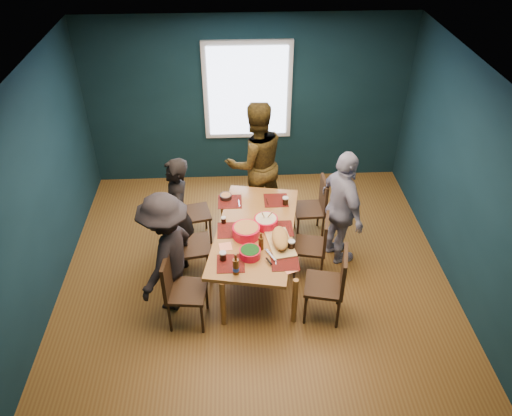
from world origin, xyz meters
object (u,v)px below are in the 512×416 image
(dining_table, at_px, (255,234))
(bowl_salad, at_px, (246,231))
(chair_left_mid, at_px, (184,241))
(chair_right_mid, at_px, (317,242))
(chair_right_near, at_px, (333,280))
(person_far_left, at_px, (178,214))
(person_right, at_px, (342,209))
(cutting_board, at_px, (280,239))
(chair_right_far, at_px, (316,204))
(person_near_left, at_px, (167,253))
(chair_left_near, at_px, (178,285))
(chair_left_far, at_px, (188,209))
(bowl_herbs, at_px, (250,253))
(bowl_dumpling, at_px, (266,222))
(person_back, at_px, (256,163))

(dining_table, relative_size, bowl_salad, 5.98)
(chair_left_mid, bearing_deg, chair_right_mid, -9.95)
(chair_right_near, distance_m, person_far_left, 2.12)
(person_right, xyz_separation_m, cutting_board, (-0.84, -0.53, -0.03))
(chair_right_far, distance_m, person_near_left, 2.31)
(chair_left_near, relative_size, chair_right_mid, 1.10)
(chair_left_far, bearing_deg, chair_left_near, -103.20)
(bowl_salad, bearing_deg, chair_right_far, 41.31)
(dining_table, relative_size, chair_left_far, 2.21)
(chair_right_mid, bearing_deg, bowl_herbs, -139.52)
(chair_left_near, bearing_deg, person_near_left, 120.26)
(dining_table, bearing_deg, bowl_dumpling, 35.99)
(chair_right_mid, relative_size, bowl_salad, 2.60)
(chair_left_far, bearing_deg, person_far_left, -112.50)
(chair_right_near, height_order, bowl_herbs, chair_right_near)
(cutting_board, bearing_deg, person_right, 22.67)
(chair_right_mid, distance_m, bowl_salad, 0.95)
(chair_left_near, distance_m, person_far_left, 1.08)
(bowl_herbs, bearing_deg, chair_right_near, -17.03)
(chair_left_mid, relative_size, chair_left_near, 1.04)
(chair_left_near, bearing_deg, chair_right_near, 5.66)
(chair_right_mid, xyz_separation_m, bowl_herbs, (-0.87, -0.47, 0.26))
(chair_left_near, height_order, bowl_dumpling, bowl_dumpling)
(chair_left_far, height_order, person_back, person_back)
(chair_left_far, xyz_separation_m, person_near_left, (-0.15, -1.21, 0.26))
(chair_right_mid, bearing_deg, chair_right_far, 95.36)
(chair_left_mid, height_order, chair_right_far, chair_left_mid)
(bowl_salad, bearing_deg, chair_right_near, -34.65)
(bowl_dumpling, distance_m, bowl_herbs, 0.61)
(person_back, bearing_deg, person_near_left, 40.97)
(chair_right_far, xyz_separation_m, chair_right_near, (-0.03, -1.55, 0.04))
(chair_right_far, distance_m, person_far_left, 1.94)
(person_far_left, xyz_separation_m, bowl_dumpling, (1.11, -0.21, -0.00))
(bowl_dumpling, bearing_deg, cutting_board, -67.56)
(chair_left_far, height_order, cutting_board, chair_left_far)
(dining_table, distance_m, chair_right_near, 1.16)
(chair_right_far, bearing_deg, bowl_salad, -140.28)
(chair_left_near, relative_size, person_near_left, 0.61)
(chair_right_near, bearing_deg, bowl_salad, 158.04)
(chair_right_near, relative_size, bowl_dumpling, 3.27)
(dining_table, height_order, person_near_left, person_near_left)
(bowl_dumpling, bearing_deg, chair_right_far, 42.87)
(chair_left_near, height_order, chair_right_near, chair_right_near)
(bowl_dumpling, bearing_deg, person_near_left, -155.00)
(person_back, xyz_separation_m, bowl_salad, (-0.18, -1.39, -0.13))
(chair_right_near, distance_m, cutting_board, 0.78)
(chair_right_near, height_order, person_far_left, person_far_left)
(chair_left_far, distance_m, bowl_salad, 1.18)
(chair_left_mid, bearing_deg, chair_right_near, -33.30)
(chair_left_mid, distance_m, chair_right_far, 1.94)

